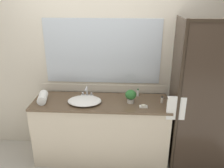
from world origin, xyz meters
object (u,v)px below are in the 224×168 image
Objects in this scene: sink_basin at (85,101)px; rolled_towel_near_edge at (43,97)px; amenity_bottle_shampoo at (138,93)px; soap_dish at (143,106)px; amenity_bottle_lotion at (162,100)px; potted_plant at (131,96)px; faucet at (87,93)px.

sink_basin is 1.72× the size of rolled_towel_near_edge.
rolled_towel_near_edge is (-1.26, -0.25, 0.01)m from amenity_bottle_shampoo.
rolled_towel_near_edge reaches higher than amenity_bottle_shampoo.
amenity_bottle_lotion is at bearing 29.13° from soap_dish.
rolled_towel_near_edge is (-1.15, -0.03, -0.04)m from potted_plant.
amenity_bottle_lotion reaches higher than soap_dish.
sink_basin is at bearing 174.46° from soap_dish.
amenity_bottle_shampoo is (0.70, 0.07, 0.00)m from faucet.
faucet is 0.59m from rolled_towel_near_edge.
faucet is at bearing 172.60° from amenity_bottle_lotion.
faucet is 1.62× the size of amenity_bottle_shampoo.
sink_basin is 0.20m from faucet.
faucet is 0.67× the size of rolled_towel_near_edge.
soap_dish is (0.76, -0.27, -0.04)m from faucet.
rolled_towel_near_edge reaches higher than sink_basin.
rolled_towel_near_edge reaches higher than soap_dish.
potted_plant is 0.22m from soap_dish.
rolled_towel_near_edge is at bearing -168.63° from amenity_bottle_shampoo.
sink_basin is 0.56m from rolled_towel_near_edge.
soap_dish is at bearing -35.91° from potted_plant.
faucet is at bearing 165.69° from potted_plant.
amenity_bottle_lotion is (1.01, 0.06, 0.01)m from sink_basin.
faucet reaches higher than sink_basin.
amenity_bottle_lotion is at bearing 3.67° from sink_basin.
soap_dish is at bearing -5.54° from sink_basin.
potted_plant is 1.69× the size of amenity_bottle_shampoo.
amenity_bottle_lotion is (0.41, 0.02, -0.06)m from potted_plant.
rolled_towel_near_edge is at bearing 179.01° from sink_basin.
sink_basin is 0.75m from amenity_bottle_shampoo.
potted_plant is 1.95× the size of amenity_bottle_lotion.
faucet is (0.00, 0.20, 0.02)m from sink_basin.
amenity_bottle_shampoo is at bearing 11.37° from rolled_towel_near_edge.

